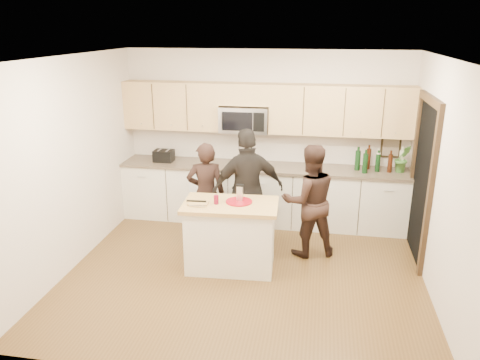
% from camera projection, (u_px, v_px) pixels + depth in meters
% --- Properties ---
extents(floor, '(4.50, 4.50, 0.00)m').
position_uv_depth(floor, '(245.00, 272.00, 6.07)').
color(floor, brown).
rests_on(floor, ground).
extents(room_shell, '(4.52, 4.02, 2.71)m').
position_uv_depth(room_shell, '(245.00, 142.00, 5.53)').
color(room_shell, beige).
rests_on(room_shell, ground).
extents(back_cabinetry, '(4.50, 0.66, 0.94)m').
position_uv_depth(back_cabinetry, '(262.00, 194.00, 7.50)').
color(back_cabinetry, silver).
rests_on(back_cabinetry, ground).
extents(upper_cabinetry, '(4.50, 0.33, 0.75)m').
position_uv_depth(upper_cabinetry, '(267.00, 107.00, 7.20)').
color(upper_cabinetry, tan).
rests_on(upper_cabinetry, ground).
extents(microwave, '(0.76, 0.41, 0.40)m').
position_uv_depth(microwave, '(244.00, 119.00, 7.28)').
color(microwave, silver).
rests_on(microwave, ground).
extents(doorway, '(0.06, 1.25, 2.20)m').
position_uv_depth(doorway, '(422.00, 175.00, 6.18)').
color(doorway, black).
rests_on(doorway, ground).
extents(framed_picture, '(0.30, 0.03, 0.38)m').
position_uv_depth(framed_picture, '(391.00, 145.00, 7.20)').
color(framed_picture, black).
rests_on(framed_picture, ground).
extents(dish_towel, '(0.34, 0.60, 0.48)m').
position_uv_depth(dish_towel, '(201.00, 175.00, 7.38)').
color(dish_towel, white).
rests_on(dish_towel, ground).
extents(island, '(1.24, 0.77, 0.90)m').
position_uv_depth(island, '(231.00, 235.00, 6.05)').
color(island, silver).
rests_on(island, ground).
extents(red_plate, '(0.34, 0.34, 0.02)m').
position_uv_depth(red_plate, '(239.00, 202.00, 5.95)').
color(red_plate, maroon).
rests_on(red_plate, island).
extents(box_grater, '(0.09, 0.07, 0.21)m').
position_uv_depth(box_grater, '(240.00, 192.00, 5.95)').
color(box_grater, silver).
rests_on(box_grater, red_plate).
extents(drink_glass, '(0.06, 0.06, 0.11)m').
position_uv_depth(drink_glass, '(216.00, 200.00, 5.88)').
color(drink_glass, maroon).
rests_on(drink_glass, island).
extents(cutting_board, '(0.26, 0.19, 0.02)m').
position_uv_depth(cutting_board, '(198.00, 203.00, 5.91)').
color(cutting_board, tan).
rests_on(cutting_board, island).
extents(tongs, '(0.25, 0.04, 0.02)m').
position_uv_depth(tongs, '(196.00, 201.00, 5.92)').
color(tongs, black).
rests_on(tongs, cutting_board).
extents(knife, '(0.22, 0.04, 0.01)m').
position_uv_depth(knife, '(197.00, 206.00, 5.78)').
color(knife, silver).
rests_on(knife, cutting_board).
extents(toaster, '(0.31, 0.23, 0.19)m').
position_uv_depth(toaster, '(164.00, 156.00, 7.57)').
color(toaster, black).
rests_on(toaster, back_cabinetry).
extents(bottle_cluster, '(0.72, 0.30, 0.38)m').
position_uv_depth(bottle_cluster, '(376.00, 160.00, 7.03)').
color(bottle_cluster, black).
rests_on(bottle_cluster, back_cabinetry).
extents(orchid, '(0.27, 0.24, 0.42)m').
position_uv_depth(orchid, '(403.00, 159.00, 6.97)').
color(orchid, '#41772F').
rests_on(orchid, back_cabinetry).
extents(woman_left, '(0.62, 0.48, 1.50)m').
position_uv_depth(woman_left, '(206.00, 193.00, 6.70)').
color(woman_left, black).
rests_on(woman_left, ground).
extents(woman_center, '(0.91, 0.80, 1.57)m').
position_uv_depth(woman_center, '(309.00, 201.00, 6.33)').
color(woman_center, black).
rests_on(woman_center, ground).
extents(woman_right, '(1.10, 0.79, 1.73)m').
position_uv_depth(woman_right, '(248.00, 190.00, 6.48)').
color(woman_right, black).
rests_on(woman_right, ground).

